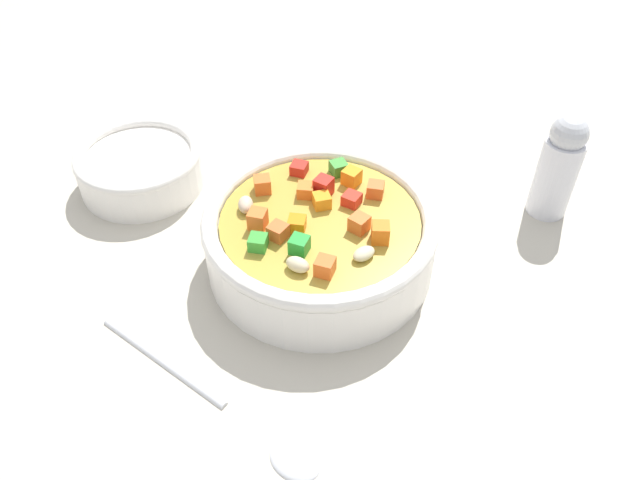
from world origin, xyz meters
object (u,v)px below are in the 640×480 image
object	(u,v)px
soup_bowl_main	(320,237)
side_bowl_small	(140,167)
spoon	(241,416)
pepper_shaker	(559,167)

from	to	relation	value
soup_bowl_main	side_bowl_small	world-z (taller)	soup_bowl_main
soup_bowl_main	spoon	xyz separation A→B (cm)	(-13.86, 3.60, -2.43)
side_bowl_small	pepper_shaker	bearing A→B (deg)	-90.45
pepper_shaker	soup_bowl_main	bearing A→B (deg)	113.67
side_bowl_small	soup_bowl_main	bearing A→B (deg)	-116.96
spoon	pepper_shaker	xyz separation A→B (cm)	(21.95, -22.06, 4.17)
spoon	side_bowl_small	bearing A→B (deg)	151.75
side_bowl_small	pepper_shaker	distance (cm)	35.00
spoon	soup_bowl_main	bearing A→B (deg)	107.16
spoon	side_bowl_small	size ratio (longest dim) A/B	1.58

